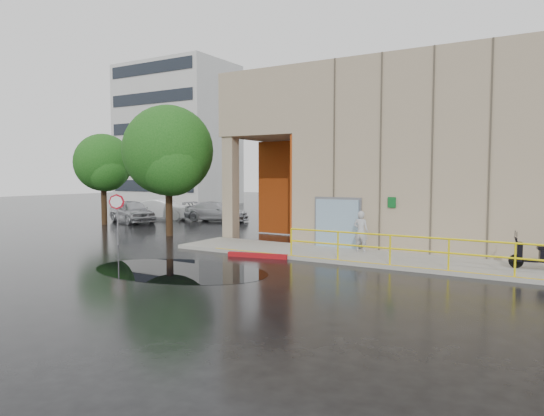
{
  "coord_description": "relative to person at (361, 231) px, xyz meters",
  "views": [
    {
      "loc": [
        8.11,
        -12.89,
        3.21
      ],
      "look_at": [
        -1.26,
        3.0,
        1.92
      ],
      "focal_mm": 32.0,
      "sensor_mm": 36.0,
      "label": 1
    }
  ],
  "objects": [
    {
      "name": "stop_sign",
      "position": [
        -10.5,
        -2.9,
        0.75
      ],
      "size": [
        0.54,
        0.5,
        2.32
      ],
      "rotation": [
        0.0,
        0.0,
        0.35
      ],
      "color": "slate",
      "rests_on": "ground"
    },
    {
      "name": "tree_near",
      "position": [
        -10.62,
        0.7,
        3.28
      ],
      "size": [
        4.66,
        4.66,
        6.76
      ],
      "rotation": [
        0.0,
        0.0,
        -0.05
      ],
      "color": "black",
      "rests_on": "ground"
    },
    {
      "name": "sidewalk",
      "position": [
        2.5,
        -0.73,
        -0.89
      ],
      "size": [
        20.0,
        3.0,
        0.15
      ],
      "primitive_type": "cube",
      "color": "gray",
      "rests_on": "ground"
    },
    {
      "name": "car_c",
      "position": [
        -13.38,
        8.34,
        -0.3
      ],
      "size": [
        4.77,
        2.47,
        1.32
      ],
      "primitive_type": "imported",
      "rotation": [
        0.0,
        0.0,
        1.71
      ],
      "color": "silver",
      "rests_on": "ground"
    },
    {
      "name": "building",
      "position": [
        3.6,
        5.75,
        3.24
      ],
      "size": [
        20.0,
        10.17,
        8.0
      ],
      "color": "tan",
      "rests_on": "ground"
    },
    {
      "name": "guardrail",
      "position": [
        2.75,
        -2.08,
        -0.28
      ],
      "size": [
        9.56,
        0.06,
        1.03
      ],
      "color": "#FFEA0D",
      "rests_on": "sidewalk"
    },
    {
      "name": "tree_far",
      "position": [
        -18.18,
        2.97,
        2.84
      ],
      "size": [
        3.67,
        3.64,
        5.77
      ],
      "rotation": [
        0.0,
        0.0,
        0.29
      ],
      "color": "black",
      "rests_on": "ground"
    },
    {
      "name": "red_curb",
      "position": [
        -3.25,
        -2.51,
        -0.87
      ],
      "size": [
        2.39,
        0.67,
        0.18
      ],
      "primitive_type": "cube",
      "rotation": [
        0.0,
        0.0,
        0.21
      ],
      "color": "#9F0F14",
      "rests_on": "ground"
    },
    {
      "name": "car_a",
      "position": [
        -17.65,
        4.71,
        -0.2
      ],
      "size": [
        4.82,
        3.34,
        1.52
      ],
      "primitive_type": "imported",
      "rotation": [
        0.0,
        0.0,
        1.19
      ],
      "color": "#AFB1B6",
      "rests_on": "ground"
    },
    {
      "name": "distant_building",
      "position": [
        -29.5,
        22.75,
        6.54
      ],
      "size": [
        12.0,
        8.08,
        15.0
      ],
      "color": "#BABAB5",
      "rests_on": "ground"
    },
    {
      "name": "person",
      "position": [
        0.0,
        0.0,
        0.0
      ],
      "size": [
        0.6,
        0.4,
        1.62
      ],
      "primitive_type": "imported",
      "rotation": [
        0.0,
        0.0,
        3.11
      ],
      "color": "#ABACB1",
      "rests_on": "sidewalk"
    },
    {
      "name": "ground",
      "position": [
        -1.5,
        -5.23,
        -0.96
      ],
      "size": [
        120.0,
        120.0,
        0.0
      ],
      "primitive_type": "plane",
      "color": "black",
      "rests_on": "ground"
    },
    {
      "name": "car_b",
      "position": [
        -17.5,
        7.51,
        -0.26
      ],
      "size": [
        4.53,
        2.73,
        1.41
      ],
      "primitive_type": "imported",
      "rotation": [
        0.0,
        0.0,
        1.88
      ],
      "color": "white",
      "rests_on": "ground"
    },
    {
      "name": "scooter",
      "position": [
        6.1,
        -0.47,
        -0.12
      ],
      "size": [
        1.6,
        0.79,
        1.21
      ],
      "rotation": [
        0.0,
        0.0,
        0.2
      ],
      "color": "black",
      "rests_on": "sidewalk"
    },
    {
      "name": "puddle",
      "position": [
        -4.18,
        -5.91,
        -0.96
      ],
      "size": [
        6.71,
        4.57,
        0.01
      ],
      "primitive_type": "cube",
      "rotation": [
        0.0,
        0.0,
        0.11
      ],
      "color": "black",
      "rests_on": "ground"
    }
  ]
}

